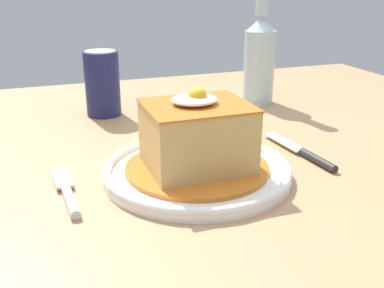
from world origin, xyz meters
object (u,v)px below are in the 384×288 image
at_px(knife, 307,155).
at_px(soda_can, 102,84).
at_px(beer_bottle_clear, 260,56).
at_px(main_plate, 197,170).
at_px(fork, 68,194).

height_order(knife, soda_can, soda_can).
relative_size(soda_can, beer_bottle_clear, 0.47).
bearing_deg(knife, beer_bottle_clear, 76.40).
xyz_separation_m(main_plate, soda_can, (-0.07, 0.33, 0.05)).
bearing_deg(main_plate, beer_bottle_clear, 50.82).
height_order(knife, beer_bottle_clear, beer_bottle_clear).
relative_size(fork, knife, 0.85).
bearing_deg(soda_can, main_plate, -77.93).
height_order(main_plate, beer_bottle_clear, beer_bottle_clear).
relative_size(main_plate, beer_bottle_clear, 0.96).
bearing_deg(soda_can, fork, -106.70).
height_order(main_plate, soda_can, soda_can).
bearing_deg(beer_bottle_clear, knife, -103.60).
distance_m(main_plate, knife, 0.18).
distance_m(fork, knife, 0.35).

